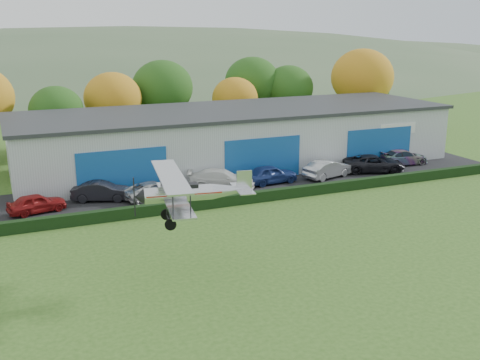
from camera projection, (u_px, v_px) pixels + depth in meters
name	position (u px, v px, depth m)	size (l,w,h in m)	color
ground	(363.00, 297.00, 28.01)	(300.00, 300.00, 0.00)	#325A1C
apron	(246.00, 184.00, 47.77)	(48.00, 9.00, 0.05)	black
hedge	(272.00, 195.00, 43.41)	(46.00, 0.60, 0.80)	black
hangar	(235.00, 137.00, 54.04)	(40.60, 12.60, 5.30)	#B2B7BC
tree_belt	(156.00, 93.00, 62.90)	(75.70, 13.22, 10.12)	#3D2614
distant_hills	(42.00, 125.00, 153.91)	(430.00, 196.00, 56.00)	#4C6642
car_0	(37.00, 203.00, 40.28)	(1.61, 3.99, 1.36)	maroon
car_1	(102.00, 191.00, 43.02)	(1.53, 4.40, 1.45)	black
car_2	(155.00, 190.00, 43.45)	(2.23, 4.83, 1.34)	silver
car_3	(221.00, 179.00, 46.21)	(2.19, 5.39, 1.57)	silver
car_4	(271.00, 174.00, 47.75)	(1.82, 4.52, 1.54)	navy
car_5	(328.00, 169.00, 49.54)	(1.65, 4.72, 1.55)	silver
car_6	(374.00, 163.00, 51.51)	(2.52, 5.46, 1.52)	black
car_7	(403.00, 157.00, 54.22)	(1.99, 4.88, 1.42)	gray
biplane	(189.00, 192.00, 28.99)	(6.10, 6.98, 2.60)	silver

